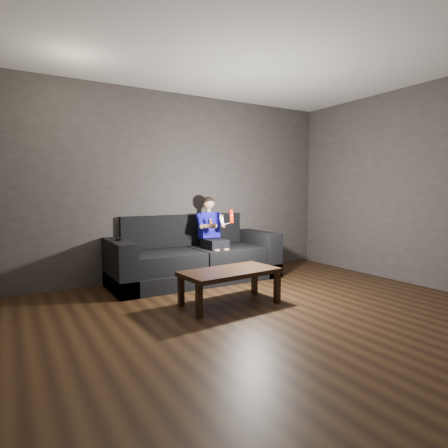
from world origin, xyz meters
TOP-DOWN VIEW (x-y plane):
  - floor at (0.00, 0.00)m, footprint 5.00×5.00m
  - back_wall at (0.00, 2.50)m, footprint 5.00×0.04m
  - right_wall at (2.50, 0.00)m, footprint 0.04×5.00m
  - ceiling at (0.00, 0.00)m, footprint 5.00×5.00m
  - sofa at (-0.01, 2.16)m, footprint 2.40×1.04m
  - child at (0.26, 2.09)m, footprint 0.42×0.52m
  - wii_remote_red at (0.34, 1.68)m, footprint 0.05×0.07m
  - nunchuk_white at (0.19, 1.69)m, footprint 0.07×0.10m
  - wii_remote_black at (-1.09, 2.07)m, footprint 0.04×0.15m
  - coffee_table at (-0.17, 0.88)m, footprint 1.14×0.65m

SIDE VIEW (x-z plane):
  - floor at x=0.00m, z-range 0.00..0.00m
  - sofa at x=-0.01m, z-range -0.16..0.77m
  - coffee_table at x=-0.17m, z-range 0.15..0.54m
  - wii_remote_black at x=-1.09m, z-range 0.65..0.68m
  - child at x=0.26m, z-range 0.22..1.26m
  - nunchuk_white at x=0.19m, z-range 0.83..0.98m
  - wii_remote_red at x=0.34m, z-range 0.84..1.03m
  - back_wall at x=0.00m, z-range 0.00..2.70m
  - right_wall at x=2.50m, z-range 0.00..2.70m
  - ceiling at x=0.00m, z-range 2.69..2.71m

